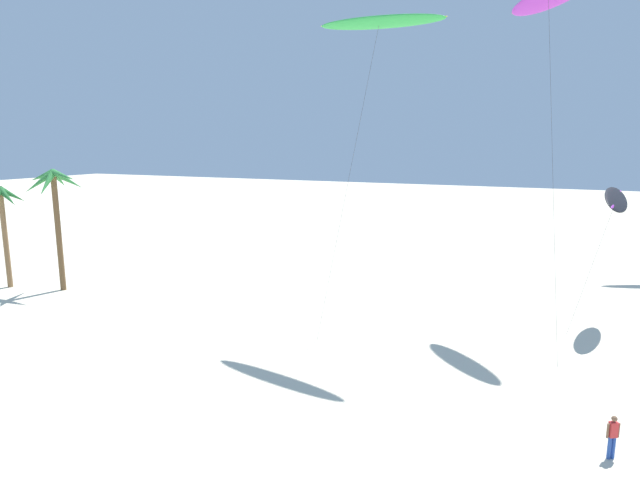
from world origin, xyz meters
The scene contains 5 objects.
palm_tree_0 centered at (-30.63, 30.16, 6.74)m, with size 3.64×3.80×8.25m.
palm_tree_1 centered at (-25.91, 31.34, 7.68)m, with size 4.93×4.19×9.64m.
flying_kite_0 centered at (0.05, 32.06, 18.16)m, with size 7.99×3.57×18.81m.
flying_kite_2 centered at (13.07, 40.10, 8.16)m, with size 3.36×5.90×9.14m.
person_near_left centered at (12.33, 23.47, 0.94)m, with size 0.45×0.32×1.72m.
Camera 1 is at (9.89, 2.62, 11.65)m, focal length 29.68 mm.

